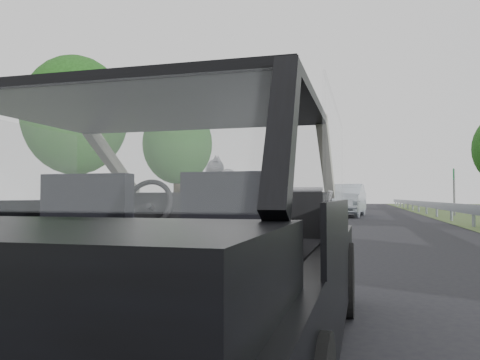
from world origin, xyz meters
The scene contains 10 objects.
subject_car centered at (0.00, 0.00, 0.72)m, with size 1.80×4.00×1.45m, color black.
dashboard centered at (0.00, 0.62, 0.85)m, with size 1.58×0.45×0.30m, color black.
driver_seat centered at (-0.40, -0.29, 0.88)m, with size 0.50×0.72×0.42m, color black.
passenger_seat centered at (0.40, -0.29, 0.88)m, with size 0.50×0.72×0.42m, color black.
steering_wheel centered at (-0.40, 0.33, 0.92)m, with size 0.36×0.36×0.04m, color black.
cat centered at (0.25, 0.63, 1.09)m, with size 0.60×0.19×0.27m, color #9D9D9D.
other_car centered at (0.02, 21.77, 0.82)m, with size 1.98×5.01×1.65m, color silver.
highway_sign centered at (5.53, 23.82, 1.23)m, with size 0.10×0.98×2.45m, color #106B2F.
tree_5 centered at (-12.43, 16.98, 3.78)m, with size 4.99×4.99×7.56m, color #183D12, non-canonical shape.
tree_6 centered at (-10.38, 24.80, 3.32)m, with size 4.39×4.39×6.65m, color #183D12, non-canonical shape.
Camera 1 is at (1.02, -2.58, 0.97)m, focal length 35.00 mm.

